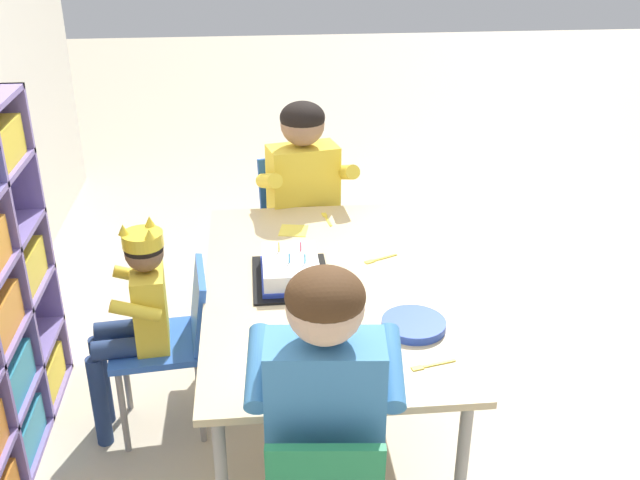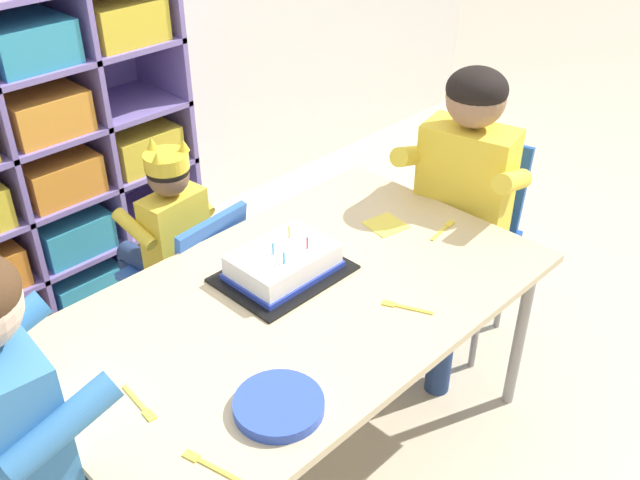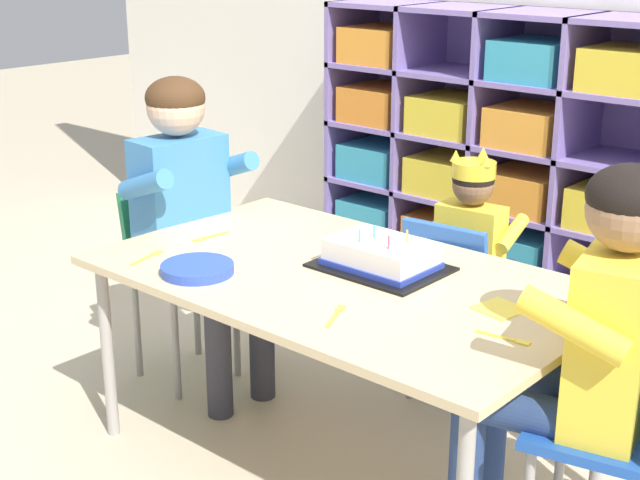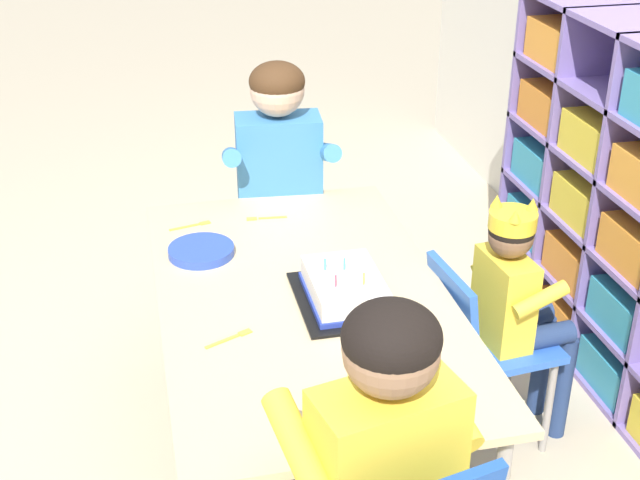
{
  "view_description": "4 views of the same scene",
  "coord_description": "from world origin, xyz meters",
  "px_view_note": "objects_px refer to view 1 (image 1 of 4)",
  "views": [
    {
      "loc": [
        -2.28,
        0.22,
        1.87
      ],
      "look_at": [
        0.02,
        0.01,
        0.76
      ],
      "focal_mm": 41.85,
      "sensor_mm": 36.0,
      "label": 1
    },
    {
      "loc": [
        -1.05,
        -1.12,
        1.77
      ],
      "look_at": [
        0.05,
        -0.04,
        0.78
      ],
      "focal_mm": 40.19,
      "sensor_mm": 36.0,
      "label": 2
    },
    {
      "loc": [
        1.53,
        -1.84,
        1.51
      ],
      "look_at": [
        -0.03,
        -0.06,
        0.7
      ],
      "focal_mm": 51.84,
      "sensor_mm": 36.0,
      "label": 3
    },
    {
      "loc": [
        2.09,
        -0.42,
        1.89
      ],
      "look_at": [
        -0.03,
        0.05,
        0.75
      ],
      "focal_mm": 48.95,
      "sensor_mm": 36.0,
      "label": 4
    }
  ],
  "objects_px": {
    "fork_by_napkin": "(379,259)",
    "fork_beside_plate_stack": "(350,370)",
    "child_with_crown": "(137,306)",
    "fork_at_table_front_edge": "(327,218)",
    "guest_at_table_side": "(307,194)",
    "fork_near_child_seat": "(431,365)",
    "classroom_chair_guest_side": "(300,223)",
    "classroom_chair_blue": "(172,337)",
    "birthday_cake_on_tray": "(291,271)",
    "adult_helper_seated": "(325,394)",
    "activity_table": "(322,295)",
    "paper_plate_stack": "(414,325)"
  },
  "relations": [
    {
      "from": "child_with_crown",
      "to": "classroom_chair_guest_side",
      "type": "relative_size",
      "value": 1.14
    },
    {
      "from": "paper_plate_stack",
      "to": "classroom_chair_guest_side",
      "type": "bearing_deg",
      "value": 13.66
    },
    {
      "from": "activity_table",
      "to": "fork_near_child_seat",
      "type": "xyz_separation_m",
      "value": [
        -0.52,
        -0.27,
        0.04
      ]
    },
    {
      "from": "classroom_chair_guest_side",
      "to": "fork_by_napkin",
      "type": "distance_m",
      "value": 0.74
    },
    {
      "from": "guest_at_table_side",
      "to": "fork_at_table_front_edge",
      "type": "height_order",
      "value": "guest_at_table_side"
    },
    {
      "from": "classroom_chair_blue",
      "to": "child_with_crown",
      "type": "relative_size",
      "value": 0.76
    },
    {
      "from": "classroom_chair_guest_side",
      "to": "birthday_cake_on_tray",
      "type": "relative_size",
      "value": 2.1
    },
    {
      "from": "adult_helper_seated",
      "to": "fork_by_napkin",
      "type": "xyz_separation_m",
      "value": [
        0.87,
        -0.29,
        -0.06
      ]
    },
    {
      "from": "child_with_crown",
      "to": "fork_at_table_front_edge",
      "type": "relative_size",
      "value": 6.23
    },
    {
      "from": "activity_table",
      "to": "guest_at_table_side",
      "type": "relative_size",
      "value": 1.35
    },
    {
      "from": "guest_at_table_side",
      "to": "fork_by_napkin",
      "type": "xyz_separation_m",
      "value": [
        -0.56,
        -0.22,
        -0.04
      ]
    },
    {
      "from": "guest_at_table_side",
      "to": "fork_by_napkin",
      "type": "bearing_deg",
      "value": -80.57
    },
    {
      "from": "fork_near_child_seat",
      "to": "fork_at_table_front_edge",
      "type": "height_order",
      "value": "same"
    },
    {
      "from": "adult_helper_seated",
      "to": "paper_plate_stack",
      "type": "distance_m",
      "value": 0.51
    },
    {
      "from": "adult_helper_seated",
      "to": "classroom_chair_guest_side",
      "type": "height_order",
      "value": "adult_helper_seated"
    },
    {
      "from": "fork_near_child_seat",
      "to": "fork_by_napkin",
      "type": "xyz_separation_m",
      "value": [
        0.69,
        0.04,
        -0.0
      ]
    },
    {
      "from": "paper_plate_stack",
      "to": "fork_at_table_front_edge",
      "type": "height_order",
      "value": "paper_plate_stack"
    },
    {
      "from": "classroom_chair_guest_side",
      "to": "paper_plate_stack",
      "type": "xyz_separation_m",
      "value": [
        -1.16,
        -0.28,
        0.16
      ]
    },
    {
      "from": "fork_at_table_front_edge",
      "to": "fork_by_napkin",
      "type": "bearing_deg",
      "value": 13.85
    },
    {
      "from": "fork_at_table_front_edge",
      "to": "child_with_crown",
      "type": "bearing_deg",
      "value": -61.42
    },
    {
      "from": "classroom_chair_guest_side",
      "to": "child_with_crown",
      "type": "bearing_deg",
      "value": -140.0
    },
    {
      "from": "classroom_chair_blue",
      "to": "child_with_crown",
      "type": "xyz_separation_m",
      "value": [
        -0.01,
        0.11,
        0.14
      ]
    },
    {
      "from": "fork_beside_plate_stack",
      "to": "guest_at_table_side",
      "type": "bearing_deg",
      "value": -83.47
    },
    {
      "from": "guest_at_table_side",
      "to": "classroom_chair_blue",
      "type": "bearing_deg",
      "value": -140.73
    },
    {
      "from": "fork_near_child_seat",
      "to": "classroom_chair_blue",
      "type": "bearing_deg",
      "value": 132.19
    },
    {
      "from": "activity_table",
      "to": "birthday_cake_on_tray",
      "type": "bearing_deg",
      "value": 65.11
    },
    {
      "from": "fork_by_napkin",
      "to": "classroom_chair_guest_side",
      "type": "bearing_deg",
      "value": 86.23
    },
    {
      "from": "fork_beside_plate_stack",
      "to": "adult_helper_seated",
      "type": "bearing_deg",
      "value": 68.17
    },
    {
      "from": "fork_by_napkin",
      "to": "fork_beside_plate_stack",
      "type": "bearing_deg",
      "value": -130.16
    },
    {
      "from": "fork_beside_plate_stack",
      "to": "classroom_chair_guest_side",
      "type": "bearing_deg",
      "value": -82.49
    },
    {
      "from": "fork_at_table_front_edge",
      "to": "activity_table",
      "type": "bearing_deg",
      "value": -15.35
    },
    {
      "from": "activity_table",
      "to": "fork_beside_plate_stack",
      "type": "relative_size",
      "value": 10.46
    },
    {
      "from": "classroom_chair_guest_side",
      "to": "guest_at_table_side",
      "type": "xyz_separation_m",
      "value": [
        -0.12,
        -0.03,
        0.19
      ]
    },
    {
      "from": "fork_at_table_front_edge",
      "to": "fork_beside_plate_stack",
      "type": "height_order",
      "value": "same"
    },
    {
      "from": "guest_at_table_side",
      "to": "birthday_cake_on_tray",
      "type": "xyz_separation_m",
      "value": [
        -0.68,
        0.11,
        -0.01
      ]
    },
    {
      "from": "fork_near_child_seat",
      "to": "fork_by_napkin",
      "type": "height_order",
      "value": "same"
    },
    {
      "from": "paper_plate_stack",
      "to": "fork_at_table_front_edge",
      "type": "relative_size",
      "value": 1.51
    },
    {
      "from": "fork_at_table_front_edge",
      "to": "fork_by_napkin",
      "type": "xyz_separation_m",
      "value": [
        -0.39,
        -0.16,
        -0.0
      ]
    },
    {
      "from": "adult_helper_seated",
      "to": "birthday_cake_on_tray",
      "type": "bearing_deg",
      "value": -81.31
    },
    {
      "from": "birthday_cake_on_tray",
      "to": "fork_beside_plate_stack",
      "type": "xyz_separation_m",
      "value": [
        -0.57,
        -0.14,
        -0.03
      ]
    },
    {
      "from": "classroom_chair_blue",
      "to": "paper_plate_stack",
      "type": "xyz_separation_m",
      "value": [
        -0.35,
        -0.8,
        0.22
      ]
    },
    {
      "from": "activity_table",
      "to": "adult_helper_seated",
      "type": "distance_m",
      "value": 0.71
    },
    {
      "from": "classroom_chair_blue",
      "to": "adult_helper_seated",
      "type": "bearing_deg",
      "value": 27.2
    },
    {
      "from": "classroom_chair_guest_side",
      "to": "fork_at_table_front_edge",
      "type": "xyz_separation_m",
      "value": [
        -0.28,
        -0.09,
        0.15
      ]
    },
    {
      "from": "paper_plate_stack",
      "to": "adult_helper_seated",
      "type": "bearing_deg",
      "value": 140.47
    },
    {
      "from": "classroom_chair_guest_side",
      "to": "guest_at_table_side",
      "type": "bearing_deg",
      "value": -90.0
    },
    {
      "from": "classroom_chair_blue",
      "to": "adult_helper_seated",
      "type": "xyz_separation_m",
      "value": [
        -0.74,
        -0.48,
        0.27
      ]
    },
    {
      "from": "adult_helper_seated",
      "to": "classroom_chair_guest_side",
      "type": "relative_size",
      "value": 1.43
    },
    {
      "from": "activity_table",
      "to": "adult_helper_seated",
      "type": "bearing_deg",
      "value": 174.9
    },
    {
      "from": "classroom_chair_blue",
      "to": "paper_plate_stack",
      "type": "distance_m",
      "value": 0.9
    }
  ]
}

